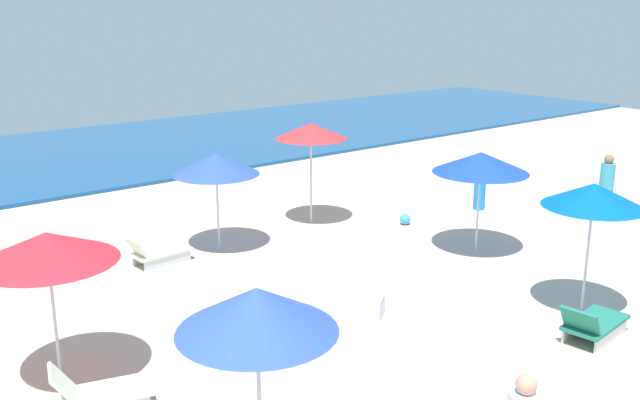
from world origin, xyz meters
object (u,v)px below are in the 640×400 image
(umbrella_2, at_px, (481,162))
(umbrella_5, at_px, (594,195))
(beachgoer_5, at_px, (606,187))
(cooler_box_1, at_px, (372,308))
(umbrella_0, at_px, (311,131))
(lounge_chair_7_0, at_px, (157,253))
(beach_ball_0, at_px, (405,219))
(umbrella_3, at_px, (47,247))
(umbrella_7, at_px, (216,164))
(beachgoer_0, at_px, (480,183))
(umbrella_6, at_px, (257,310))
(lounge_chair_3_0, at_px, (99,392))
(lounge_chair_5_0, at_px, (593,324))

(umbrella_2, distance_m, umbrella_5, 3.62)
(beachgoer_5, relative_size, cooler_box_1, 3.08)
(umbrella_0, xyz_separation_m, cooler_box_1, (-2.75, -5.41, -2.26))
(lounge_chair_7_0, distance_m, beach_ball_0, 6.59)
(umbrella_0, bearing_deg, lounge_chair_7_0, -175.93)
(umbrella_3, bearing_deg, umbrella_7, 37.19)
(umbrella_0, xyz_separation_m, beachgoer_0, (4.54, -1.92, -1.72))
(umbrella_0, height_order, umbrella_7, umbrella_0)
(umbrella_7, relative_size, lounge_chair_7_0, 1.62)
(lounge_chair_7_0, xyz_separation_m, beachgoer_5, (11.40, -4.10, 0.52))
(umbrella_3, bearing_deg, umbrella_5, -22.19)
(umbrella_6, distance_m, lounge_chair_7_0, 8.23)
(umbrella_7, height_order, cooler_box_1, umbrella_7)
(umbrella_3, xyz_separation_m, beach_ball_0, (9.94, 2.47, -2.06))
(umbrella_0, xyz_separation_m, umbrella_2, (1.65, -4.21, -0.32))
(umbrella_2, relative_size, cooler_box_1, 4.33)
(lounge_chair_3_0, distance_m, beachgoer_0, 12.91)
(umbrella_7, relative_size, beachgoer_0, 1.43)
(cooler_box_1, bearing_deg, umbrella_0, 26.33)
(umbrella_3, distance_m, lounge_chair_5_0, 9.06)
(umbrella_6, height_order, lounge_chair_7_0, umbrella_6)
(umbrella_3, bearing_deg, umbrella_0, 27.09)
(umbrella_0, distance_m, umbrella_6, 10.57)
(lounge_chair_5_0, relative_size, cooler_box_1, 2.77)
(umbrella_3, distance_m, umbrella_6, 4.00)
(umbrella_5, bearing_deg, umbrella_2, 72.72)
(umbrella_3, xyz_separation_m, beachgoer_5, (14.89, -0.29, -1.42))
(umbrella_2, bearing_deg, cooler_box_1, -164.71)
(lounge_chair_3_0, bearing_deg, beach_ball_0, -53.98)
(umbrella_0, relative_size, beachgoer_0, 1.66)
(lounge_chair_3_0, relative_size, cooler_box_1, 2.72)
(cooler_box_1, bearing_deg, lounge_chair_7_0, 73.28)
(umbrella_2, distance_m, beachgoer_0, 3.94)
(beachgoer_5, height_order, beach_ball_0, beachgoer_5)
(umbrella_2, relative_size, umbrella_7, 1.03)
(umbrella_0, xyz_separation_m, beachgoer_5, (6.80, -4.43, -1.68))
(umbrella_0, bearing_deg, beach_ball_0, -42.14)
(umbrella_5, relative_size, beachgoer_5, 1.48)
(umbrella_5, bearing_deg, umbrella_7, 115.54)
(umbrella_0, height_order, lounge_chair_7_0, umbrella_0)
(lounge_chair_5_0, relative_size, umbrella_6, 0.61)
(umbrella_5, bearing_deg, umbrella_3, 157.81)
(umbrella_3, distance_m, umbrella_5, 9.35)
(lounge_chair_5_0, bearing_deg, umbrella_7, 11.04)
(lounge_chair_7_0, distance_m, beachgoer_0, 9.29)
(umbrella_7, bearing_deg, lounge_chair_7_0, -177.45)
(umbrella_5, distance_m, umbrella_7, 8.22)
(lounge_chair_3_0, relative_size, lounge_chair_7_0, 1.05)
(umbrella_0, distance_m, umbrella_3, 9.09)
(lounge_chair_3_0, height_order, beach_ball_0, lounge_chair_3_0)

